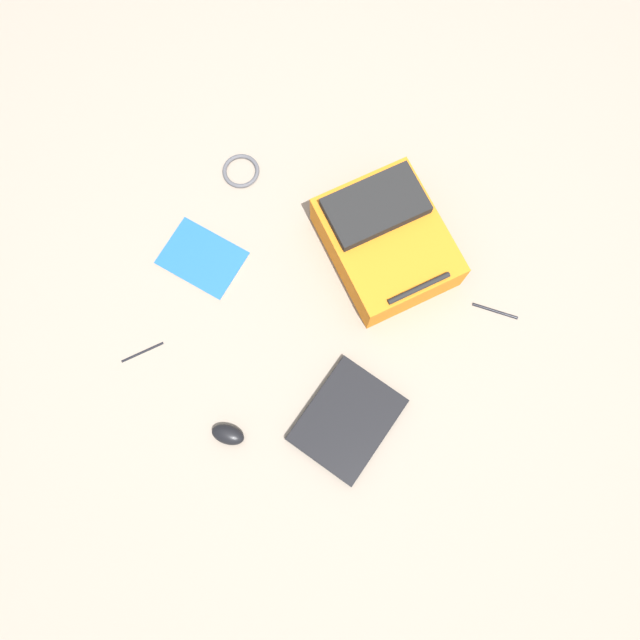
{
  "coord_description": "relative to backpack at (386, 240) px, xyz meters",
  "views": [
    {
      "loc": [
        0.44,
        0.14,
        1.85
      ],
      "look_at": [
        0.03,
        -0.04,
        0.02
      ],
      "focal_mm": 33.73,
      "sensor_mm": 36.0,
      "label": 1
    }
  ],
  "objects": [
    {
      "name": "ground_plane",
      "position": [
        0.28,
        -0.06,
        -0.08
      ],
      "size": [
        3.6,
        3.6,
        0.0
      ],
      "primitive_type": "plane",
      "color": "gray"
    },
    {
      "name": "backpack",
      "position": [
        0.0,
        0.0,
        0.0
      ],
      "size": [
        0.53,
        0.53,
        0.18
      ],
      "color": "orange",
      "rests_on": "ground_plane"
    },
    {
      "name": "laptop",
      "position": [
        0.56,
        0.1,
        -0.07
      ],
      "size": [
        0.36,
        0.3,
        0.03
      ],
      "color": "black",
      "rests_on": "ground_plane"
    },
    {
      "name": "book_manual",
      "position": [
        0.26,
        -0.53,
        -0.07
      ],
      "size": [
        0.21,
        0.27,
        0.02
      ],
      "color": "silver",
      "rests_on": "ground_plane"
    },
    {
      "name": "computer_mouse",
      "position": [
        0.74,
        -0.21,
        -0.06
      ],
      "size": [
        0.07,
        0.11,
        0.04
      ],
      "primitive_type": "ellipsoid",
      "rotation": [
        0.0,
        0.0,
        0.11
      ],
      "color": "black",
      "rests_on": "ground_plane"
    },
    {
      "name": "cable_coil",
      "position": [
        -0.07,
        -0.54,
        -0.07
      ],
      "size": [
        0.12,
        0.12,
        0.01
      ],
      "primitive_type": "torus",
      "color": "#4C4C51",
      "rests_on": "ground_plane"
    },
    {
      "name": "pen_black",
      "position": [
        0.06,
        0.4,
        -0.08
      ],
      "size": [
        0.02,
        0.15,
        0.01
      ],
      "primitive_type": "cylinder",
      "rotation": [
        1.57,
        0.0,
        0.08
      ],
      "color": "black",
      "rests_on": "ground_plane"
    },
    {
      "name": "pen_blue",
      "position": [
        0.61,
        -0.57,
        -0.08
      ],
      "size": [
        0.11,
        0.1,
        0.01
      ],
      "primitive_type": "cylinder",
      "rotation": [
        1.57,
        0.0,
        3.98
      ],
      "color": "black",
      "rests_on": "ground_plane"
    }
  ]
}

